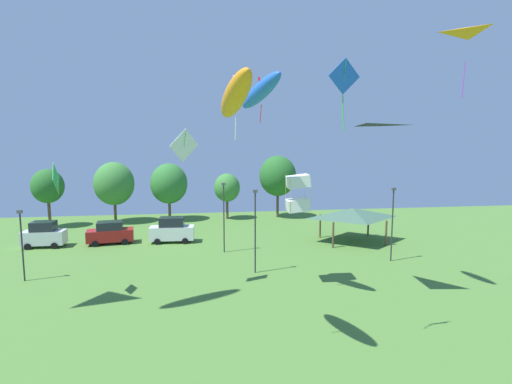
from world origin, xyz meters
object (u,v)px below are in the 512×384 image
Objects in this scene: treeline_tree_4 at (278,176)px; treeline_tree_1 at (114,184)px; kite_flying_1 at (366,140)px; kite_flying_8 at (56,178)px; kite_flying_4 at (261,91)px; park_pavilion at (352,213)px; parked_car_second_from_left at (110,233)px; light_post_3 at (224,214)px; kite_flying_10 at (184,145)px; treeline_tree_3 at (227,188)px; treeline_tree_2 at (169,184)px; light_post_0 at (392,220)px; kite_flying_0 at (344,80)px; kite_flying_6 at (235,95)px; kite_flying_2 at (467,54)px; kite_flying_7 at (298,193)px; parked_car_third_from_left at (172,230)px; light_post_1 at (22,241)px; light_post_2 at (255,227)px; treeline_tree_0 at (48,186)px.

treeline_tree_1 is at bearing -178.15° from treeline_tree_4.
kite_flying_8 is (-19.49, 3.60, -2.46)m from kite_flying_1.
park_pavilion is (11.99, 14.16, -10.63)m from kite_flying_4.
parked_car_second_from_left is 12.75m from light_post_3.
kite_flying_10 is 29.14m from treeline_tree_4.
kite_flying_1 is 0.77× the size of parked_car_second_from_left.
treeline_tree_4 reaches higher than treeline_tree_3.
treeline_tree_2 is at bearing 110.61° from light_post_3.
kite_flying_0 is at bearing -125.31° from light_post_0.
kite_flying_6 is 0.63× the size of treeline_tree_2.
kite_flying_2 is 1.12× the size of kite_flying_7.
light_post_0 is at bearing 11.11° from kite_flying_8.
kite_flying_10 is at bearing 105.74° from kite_flying_6.
treeline_tree_4 is at bearing 83.61° from kite_flying_0.
treeline_tree_1 is at bearing 133.10° from kite_flying_2.
kite_flying_4 reaches higher than treeline_tree_4.
kite_flying_2 is 38.38m from treeline_tree_2.
kite_flying_7 is 1.32× the size of kite_flying_8.
treeline_tree_2 is at bearing 97.96° from parked_car_third_from_left.
kite_flying_0 is 19.80m from light_post_0.
light_post_2 is (17.68, -0.54, 0.67)m from light_post_1.
treeline_tree_2 reaches higher than parked_car_second_from_left.
treeline_tree_2 is 0.89× the size of treeline_tree_4.
kite_flying_6 is 0.67× the size of treeline_tree_0.
parked_car_second_from_left is 17.87m from light_post_2.
kite_flying_2 is at bearing -13.25° from kite_flying_10.
kite_flying_1 is at bearing 31.25° from kite_flying_6.
treeline_tree_2 reaches higher than light_post_3.
kite_flying_8 reaches higher than kite_flying_7.
light_post_2 is at bearing 85.66° from kite_flying_4.
treeline_tree_2 is at bearing 115.25° from kite_flying_1.
treeline_tree_1 is at bearing 127.37° from parked_car_third_from_left.
parked_car_second_from_left is at bearing -113.73° from treeline_tree_2.
treeline_tree_4 is (29.28, 2.57, 0.71)m from treeline_tree_0.
treeline_tree_4 reaches higher than parked_car_third_from_left.
parked_car_second_from_left is (-26.11, 18.38, -14.85)m from kite_flying_2.
kite_flying_10 is 0.29× the size of treeline_tree_1.
park_pavilion is at bearing 26.07° from kite_flying_8.
kite_flying_0 reaches higher than light_post_3.
kite_flying_10 is 0.37× the size of treeline_tree_3.
kite_flying_2 reaches higher than kite_flying_1.
kite_flying_4 reaches higher than park_pavilion.
light_post_1 is (-20.11, 13.15, -10.28)m from kite_flying_0.
treeline_tree_0 is (-35.33, 27.90, -10.90)m from kite_flying_2.
parked_car_second_from_left is (-13.19, 16.76, -12.55)m from kite_flying_4.
kite_flying_8 is (-13.15, 1.86, -5.54)m from kite_flying_4.
parked_car_second_from_left is 0.88× the size of light_post_1.
kite_flying_8 is 0.27× the size of treeline_tree_2.
kite_flying_4 reaches higher than light_post_3.
light_post_0 is at bearing 6.75° from light_post_2.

